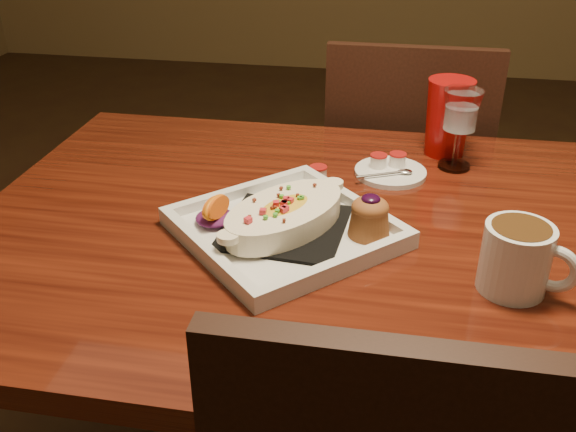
% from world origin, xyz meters
% --- Properties ---
extents(table, '(1.50, 0.90, 0.75)m').
position_xyz_m(table, '(0.00, 0.00, 0.65)').
color(table, '#631F0E').
rests_on(table, floor).
extents(chair_far, '(0.42, 0.42, 0.93)m').
position_xyz_m(chair_far, '(-0.00, 0.63, 0.51)').
color(chair_far, black).
rests_on(chair_far, floor).
extents(plate, '(0.44, 0.44, 0.08)m').
position_xyz_m(plate, '(-0.19, -0.05, 0.78)').
color(plate, silver).
rests_on(plate, table).
extents(coffee_mug, '(0.13, 0.10, 0.10)m').
position_xyz_m(coffee_mug, '(0.15, -0.14, 0.81)').
color(coffee_mug, silver).
rests_on(coffee_mug, table).
extents(goblet, '(0.08, 0.08, 0.16)m').
position_xyz_m(goblet, '(0.09, 0.27, 0.86)').
color(goblet, silver).
rests_on(goblet, table).
extents(saucer, '(0.14, 0.14, 0.10)m').
position_xyz_m(saucer, '(-0.04, 0.22, 0.76)').
color(saucer, silver).
rests_on(saucer, table).
extents(creamer_loose, '(0.03, 0.03, 0.03)m').
position_xyz_m(creamer_loose, '(-0.17, 0.17, 0.76)').
color(creamer_loose, white).
rests_on(creamer_loose, table).
extents(red_tumbler, '(0.10, 0.10, 0.16)m').
position_xyz_m(red_tumbler, '(0.07, 0.34, 0.83)').
color(red_tumbler, '#A20B0B').
rests_on(red_tumbler, table).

